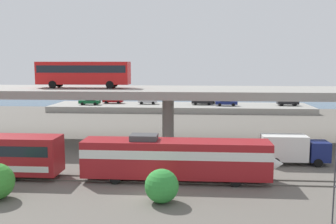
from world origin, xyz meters
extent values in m
plane|color=#605B54|center=(0.00, 0.00, 0.00)|extent=(260.00, 260.00, 0.00)
cube|color=#59544C|center=(0.00, 3.28, 0.06)|extent=(110.00, 0.12, 0.12)
cube|color=#59544C|center=(0.00, 4.72, 0.06)|extent=(110.00, 0.12, 0.12)
cube|color=maroon|center=(1.89, 4.00, 2.08)|extent=(16.56, 3.00, 3.20)
cube|color=silver|center=(1.89, 4.00, 2.66)|extent=(16.56, 3.04, 0.77)
cone|color=silver|center=(10.17, 4.00, 1.76)|extent=(2.26, 2.85, 2.85)
cube|color=black|center=(8.48, 4.00, 2.98)|extent=(2.26, 2.70, 1.02)
cube|color=#3F3F42|center=(-0.93, 4.00, 3.93)|extent=(2.40, 1.80, 0.50)
cylinder|color=black|center=(7.07, 5.35, 0.48)|extent=(0.96, 0.18, 0.96)
cylinder|color=black|center=(7.07, 2.65, 0.48)|extent=(0.96, 0.18, 0.96)
cylinder|color=black|center=(-3.29, 5.35, 0.48)|extent=(0.96, 0.18, 0.96)
cylinder|color=black|center=(-3.29, 2.65, 0.48)|extent=(0.96, 0.18, 0.96)
cylinder|color=black|center=(-12.61, 5.35, 0.46)|extent=(0.92, 0.18, 0.92)
cylinder|color=black|center=(-12.61, 2.65, 0.46)|extent=(0.92, 0.18, 0.92)
cube|color=gray|center=(0.00, 20.00, 6.71)|extent=(96.00, 12.26, 0.99)
cylinder|color=gray|center=(0.00, 20.00, 3.11)|extent=(1.50, 1.50, 6.22)
cube|color=red|center=(-11.01, 19.93, 9.16)|extent=(12.00, 2.55, 2.90)
cube|color=black|center=(-11.01, 19.93, 9.68)|extent=(11.52, 2.59, 0.93)
cube|color=black|center=(-5.06, 19.93, 9.51)|extent=(0.08, 2.30, 1.74)
cylinder|color=black|center=(-7.29, 21.14, 7.71)|extent=(1.00, 0.26, 1.00)
cylinder|color=black|center=(-7.29, 18.72, 7.71)|extent=(1.00, 0.26, 1.00)
cylinder|color=black|center=(-14.73, 21.14, 7.71)|extent=(1.00, 0.26, 1.00)
cylinder|color=black|center=(-14.73, 18.72, 7.71)|extent=(1.00, 0.26, 1.00)
cube|color=navy|center=(16.28, 10.69, 1.44)|extent=(2.00, 2.30, 2.00)
cube|color=silver|center=(12.78, 10.69, 1.74)|extent=(4.60, 2.30, 2.60)
cylinder|color=black|center=(15.99, 11.78, 0.44)|extent=(0.88, 0.28, 0.88)
cylinder|color=black|center=(15.99, 9.59, 0.44)|extent=(0.88, 0.28, 0.88)
cylinder|color=black|center=(11.77, 11.78, 0.44)|extent=(0.88, 0.28, 0.88)
cylinder|color=black|center=(11.77, 9.59, 0.44)|extent=(0.88, 0.28, 0.88)
cylinder|color=#38383D|center=(12.68, -4.38, 5.10)|extent=(0.10, 0.10, 10.21)
cube|color=gray|center=(0.00, 55.00, 0.63)|extent=(56.26, 12.23, 1.26)
cube|color=#0C4C26|center=(-19.76, 53.13, 1.93)|extent=(4.58, 1.71, 0.70)
cube|color=#1E232B|center=(-19.54, 53.13, 2.52)|extent=(2.01, 1.50, 0.48)
cylinder|color=black|center=(-21.18, 52.32, 1.58)|extent=(0.64, 0.20, 0.64)
cylinder|color=black|center=(-21.18, 53.94, 1.58)|extent=(0.64, 0.20, 0.64)
cylinder|color=black|center=(-18.35, 52.32, 1.58)|extent=(0.64, 0.20, 0.64)
cylinder|color=black|center=(-18.35, 53.94, 1.58)|extent=(0.64, 0.20, 0.64)
cube|color=maroon|center=(-15.31, 56.46, 1.93)|extent=(4.52, 1.88, 0.70)
cube|color=#1E232B|center=(-15.54, 56.46, 2.52)|extent=(1.99, 1.65, 0.48)
cylinder|color=black|center=(-13.91, 57.35, 1.58)|extent=(0.64, 0.20, 0.64)
cylinder|color=black|center=(-13.91, 55.57, 1.58)|extent=(0.64, 0.20, 0.64)
cylinder|color=black|center=(-16.71, 57.35, 1.58)|extent=(0.64, 0.20, 0.64)
cylinder|color=black|center=(-16.71, 55.57, 1.58)|extent=(0.64, 0.20, 0.64)
cube|color=black|center=(23.22, 54.80, 1.93)|extent=(4.45, 1.88, 0.70)
cube|color=#1E232B|center=(23.45, 54.80, 2.52)|extent=(1.96, 1.66, 0.48)
cylinder|color=black|center=(21.85, 53.91, 1.58)|extent=(0.64, 0.20, 0.64)
cylinder|color=black|center=(21.85, 55.70, 1.58)|extent=(0.64, 0.20, 0.64)
cylinder|color=black|center=(24.60, 53.91, 1.58)|extent=(0.64, 0.20, 0.64)
cylinder|color=black|center=(24.60, 55.70, 1.58)|extent=(0.64, 0.20, 0.64)
cube|color=#B7B7BC|center=(-7.24, 55.65, 1.93)|extent=(4.18, 1.73, 0.70)
cube|color=#1E232B|center=(-7.45, 55.65, 2.52)|extent=(1.84, 1.52, 0.48)
cylinder|color=black|center=(-5.95, 56.47, 1.58)|extent=(0.64, 0.20, 0.64)
cylinder|color=black|center=(-5.95, 54.83, 1.58)|extent=(0.64, 0.20, 0.64)
cylinder|color=black|center=(-8.54, 56.47, 1.58)|extent=(0.64, 0.20, 0.64)
cylinder|color=black|center=(-8.54, 54.83, 1.58)|extent=(0.64, 0.20, 0.64)
cube|color=#B7B7BC|center=(6.11, 57.98, 1.93)|extent=(4.16, 1.87, 0.70)
cube|color=#1E232B|center=(5.90, 57.98, 2.52)|extent=(1.83, 1.65, 0.48)
cylinder|color=black|center=(7.40, 58.87, 1.58)|extent=(0.64, 0.20, 0.64)
cylinder|color=black|center=(7.40, 57.09, 1.58)|extent=(0.64, 0.20, 0.64)
cylinder|color=black|center=(4.82, 58.87, 1.58)|extent=(0.64, 0.20, 0.64)
cylinder|color=black|center=(4.82, 57.09, 1.58)|extent=(0.64, 0.20, 0.64)
cube|color=navy|center=(10.00, 53.44, 1.93)|extent=(4.63, 1.78, 0.70)
cube|color=#1E232B|center=(9.77, 53.44, 2.52)|extent=(2.04, 1.56, 0.48)
cylinder|color=black|center=(11.44, 54.28, 1.58)|extent=(0.64, 0.20, 0.64)
cylinder|color=black|center=(11.44, 52.60, 1.58)|extent=(0.64, 0.20, 0.64)
cylinder|color=black|center=(8.56, 54.28, 1.58)|extent=(0.64, 0.20, 0.64)
cylinder|color=black|center=(8.56, 52.60, 1.58)|extent=(0.64, 0.20, 0.64)
cube|color=black|center=(4.89, 55.24, 1.93)|extent=(4.69, 1.87, 0.70)
cube|color=#1E232B|center=(4.66, 55.24, 2.52)|extent=(2.06, 1.65, 0.48)
cylinder|color=black|center=(6.34, 56.13, 1.58)|extent=(0.64, 0.20, 0.64)
cylinder|color=black|center=(6.34, 54.35, 1.58)|extent=(0.64, 0.20, 0.64)
cylinder|color=black|center=(3.44, 56.13, 1.58)|extent=(0.64, 0.20, 0.64)
cylinder|color=black|center=(3.44, 54.35, 1.58)|extent=(0.64, 0.20, 0.64)
cube|color=#385B7A|center=(0.00, 78.00, 0.00)|extent=(140.00, 36.00, 0.01)
sphere|color=#2F8A37|center=(1.14, -1.40, 1.29)|extent=(2.58, 2.58, 2.58)
camera|label=1|loc=(3.72, -29.31, 10.54)|focal=41.19mm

